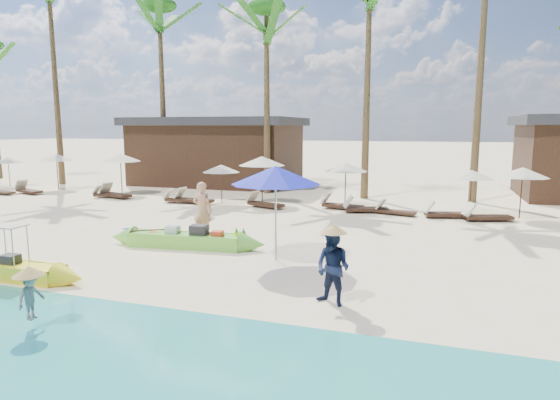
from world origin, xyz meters
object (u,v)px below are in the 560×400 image
(yellow_canoe, at_px, (5,269))
(tourist, at_px, (202,210))
(green_canoe, at_px, (186,240))
(blue_umbrella, at_px, (276,175))

(yellow_canoe, relative_size, tourist, 2.71)
(green_canoe, height_order, blue_umbrella, blue_umbrella)
(green_canoe, bearing_deg, yellow_canoe, -130.29)
(yellow_canoe, relative_size, blue_umbrella, 1.95)
(green_canoe, bearing_deg, tourist, 86.48)
(green_canoe, relative_size, blue_umbrella, 2.15)
(tourist, xyz_separation_m, blue_umbrella, (3.16, -1.72, 1.43))
(yellow_canoe, xyz_separation_m, tourist, (2.69, 5.30, 0.73))
(green_canoe, distance_m, yellow_canoe, 4.89)
(yellow_canoe, height_order, blue_umbrella, blue_umbrella)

